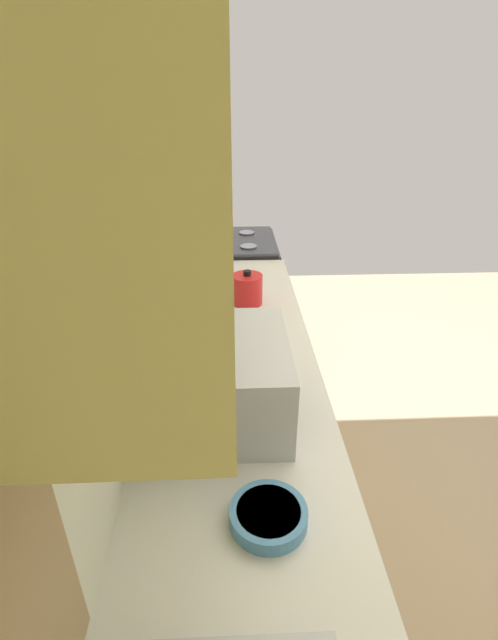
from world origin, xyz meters
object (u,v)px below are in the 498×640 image
oven_range (232,302)px  bowl (268,515)px  microwave (230,378)px  kettle (247,289)px

oven_range → bowl: size_ratio=5.67×
oven_range → bowl: (-2.22, -0.07, 0.47)m
microwave → kettle: microwave is taller
bowl → microwave: bearing=11.6°
kettle → bowl: bearing=180.0°
microwave → kettle: size_ratio=2.32×
microwave → bowl: bearing=-168.4°
oven_range → microwave: size_ratio=2.32×
kettle → microwave: bearing=173.9°
oven_range → bowl: oven_range is taller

